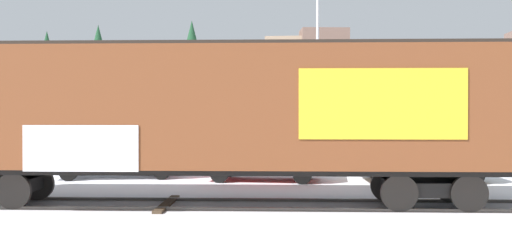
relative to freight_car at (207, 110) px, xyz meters
name	(u,v)px	position (x,y,z in m)	size (l,w,h in m)	color
ground_plane	(248,206)	(1.08, 0.00, -2.50)	(260.00, 260.00, 0.00)	silver
track	(199,204)	(-0.23, -0.01, -2.46)	(59.96, 5.99, 0.08)	#4C4742
freight_car	(207,110)	(0.00, 0.00, 0.00)	(17.87, 4.24, 4.32)	brown
flagpole	(318,24)	(2.90, 10.78, 3.83)	(0.18, 1.53, 10.14)	silver
hillside	(305,91)	(1.14, 71.91, 2.76)	(136.68, 29.73, 15.23)	silver
parked_car_white	(118,155)	(-4.45, 5.54, -1.68)	(5.04, 2.80, 1.65)	silver
parked_car_red	(262,156)	(0.92, 5.31, -1.65)	(4.22, 2.06, 1.73)	#B21E1E
parked_car_tan	(419,156)	(6.45, 5.68, -1.63)	(4.61, 2.29, 1.75)	#9E8966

